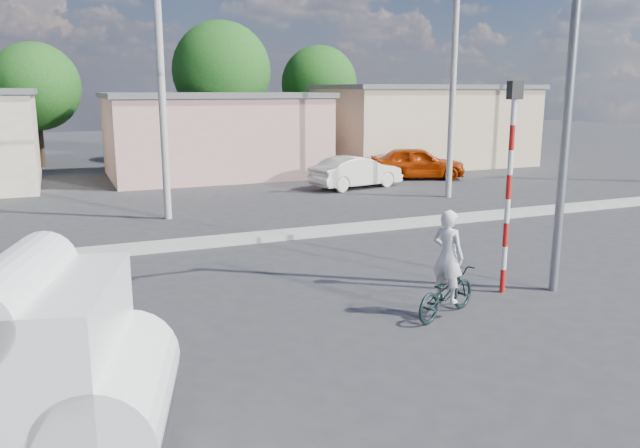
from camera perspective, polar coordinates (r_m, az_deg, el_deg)
name	(u,v)px	position (r m, az deg, el deg)	size (l,w,h in m)	color
ground_plane	(407,341)	(10.89, 7.98, -10.58)	(120.00, 120.00, 0.00)	#2B2B2E
median	(263,237)	(17.86, -5.23, -1.16)	(40.00, 0.80, 0.16)	#99968E
bicycle	(446,293)	(12.01, 11.45, -6.16)	(0.61, 1.76, 0.92)	black
cyclist	(447,271)	(11.88, 11.53, -4.28)	(0.64, 0.42, 1.75)	silver
car_cream	(356,172)	(27.18, 3.33, 4.77)	(1.45, 4.17, 1.37)	silver
car_red	(417,163)	(30.23, 8.87, 5.55)	(1.81, 4.49, 1.53)	#922502
traffic_pole	(510,170)	(13.24, 16.97, 4.73)	(0.28, 0.18, 4.36)	red
streetlight	(566,49)	(13.56, 21.60, 14.63)	(2.34, 0.22, 9.00)	slate
building_row	(196,133)	(31.29, -11.29, 8.20)	(37.80, 7.30, 4.44)	#C1AF91
tree_row	(108,78)	(37.31, -18.81, 12.55)	(34.13, 7.32, 8.10)	#38281E
utility_poles	(315,93)	(22.26, -0.50, 11.88)	(35.40, 0.24, 8.00)	#99968E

